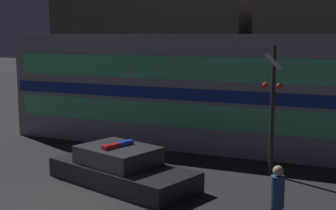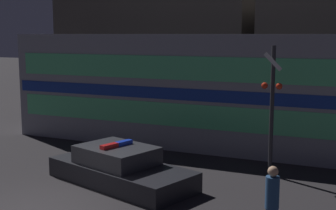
{
  "view_description": "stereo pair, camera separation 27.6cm",
  "coord_description": "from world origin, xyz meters",
  "px_view_note": "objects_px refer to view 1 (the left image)",
  "views": [
    {
      "loc": [
        7.48,
        -8.97,
        4.44
      ],
      "look_at": [
        1.16,
        5.77,
        1.99
      ],
      "focal_mm": 50.0,
      "sensor_mm": 36.0,
      "label": 1
    },
    {
      "loc": [
        7.74,
        -8.86,
        4.44
      ],
      "look_at": [
        1.16,
        5.77,
        1.99
      ],
      "focal_mm": 50.0,
      "sensor_mm": 36.0,
      "label": 2
    }
  ],
  "objects_px": {
    "train": "(201,90)",
    "police_car": "(121,169)",
    "crossing_signal_near": "(272,105)",
    "pedestrian": "(277,205)"
  },
  "relations": [
    {
      "from": "train",
      "to": "police_car",
      "type": "height_order",
      "value": "train"
    },
    {
      "from": "crossing_signal_near",
      "to": "pedestrian",
      "type": "bearing_deg",
      "value": -77.68
    },
    {
      "from": "train",
      "to": "pedestrian",
      "type": "relative_size",
      "value": 9.17
    },
    {
      "from": "pedestrian",
      "to": "crossing_signal_near",
      "type": "height_order",
      "value": "crossing_signal_near"
    },
    {
      "from": "train",
      "to": "crossing_signal_near",
      "type": "bearing_deg",
      "value": -42.76
    },
    {
      "from": "train",
      "to": "crossing_signal_near",
      "type": "height_order",
      "value": "train"
    },
    {
      "from": "police_car",
      "to": "crossing_signal_near",
      "type": "relative_size",
      "value": 1.22
    },
    {
      "from": "police_car",
      "to": "pedestrian",
      "type": "relative_size",
      "value": 2.88
    },
    {
      "from": "police_car",
      "to": "train",
      "type": "bearing_deg",
      "value": 102.63
    },
    {
      "from": "train",
      "to": "crossing_signal_near",
      "type": "relative_size",
      "value": 3.89
    }
  ]
}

